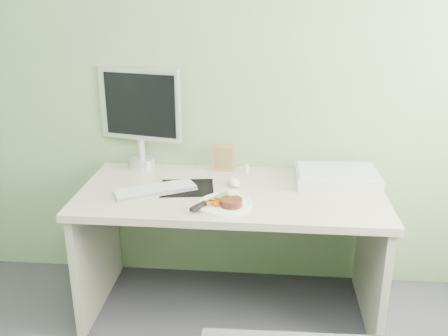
# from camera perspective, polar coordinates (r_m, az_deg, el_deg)

# --- Properties ---
(wall_back) EXTENTS (3.50, 0.00, 3.50)m
(wall_back) POSITION_cam_1_polar(r_m,az_deg,el_deg) (2.83, 1.51, 12.08)
(wall_back) COLOR gray
(wall_back) RESTS_ON floor
(desk) EXTENTS (1.60, 0.75, 0.73)m
(desk) POSITION_cam_1_polar(r_m,az_deg,el_deg) (2.70, 0.84, -6.17)
(desk) COLOR beige
(desk) RESTS_ON floor
(plate) EXTENTS (0.27, 0.27, 0.01)m
(plate) POSITION_cam_1_polar(r_m,az_deg,el_deg) (2.45, 0.10, -4.21)
(plate) COLOR white
(plate) RESTS_ON desk
(steak) EXTENTS (0.12, 0.12, 0.03)m
(steak) POSITION_cam_1_polar(r_m,az_deg,el_deg) (2.41, 0.83, -3.94)
(steak) COLOR black
(steak) RESTS_ON plate
(potato_pile) EXTENTS (0.13, 0.10, 0.06)m
(potato_pile) POSITION_cam_1_polar(r_m,az_deg,el_deg) (2.47, 0.98, -3.01)
(potato_pile) COLOR tan
(potato_pile) RESTS_ON plate
(carrot_heap) EXTENTS (0.07, 0.07, 0.04)m
(carrot_heap) POSITION_cam_1_polar(r_m,az_deg,el_deg) (2.42, -1.21, -3.81)
(carrot_heap) COLOR #E55A04
(carrot_heap) RESTS_ON plate
(steak_knife) EXTENTS (0.17, 0.25, 0.02)m
(steak_knife) POSITION_cam_1_polar(r_m,az_deg,el_deg) (2.42, -2.27, -4.07)
(steak_knife) COLOR silver
(steak_knife) RESTS_ON plate
(mousepad) EXTENTS (0.31, 0.28, 0.00)m
(mousepad) POSITION_cam_1_polar(r_m,az_deg,el_deg) (2.67, -4.24, -2.27)
(mousepad) COLOR black
(mousepad) RESTS_ON desk
(keyboard) EXTENTS (0.43, 0.31, 0.02)m
(keyboard) POSITION_cam_1_polar(r_m,az_deg,el_deg) (2.63, -7.88, -2.46)
(keyboard) COLOR white
(keyboard) RESTS_ON desk
(computer_mouse) EXTENTS (0.09, 0.12, 0.04)m
(computer_mouse) POSITION_cam_1_polar(r_m,az_deg,el_deg) (2.69, 1.16, -1.65)
(computer_mouse) COLOR white
(computer_mouse) RESTS_ON desk
(photo_frame) EXTENTS (0.13, 0.02, 0.16)m
(photo_frame) POSITION_cam_1_polar(r_m,az_deg,el_deg) (2.87, -0.06, 1.15)
(photo_frame) COLOR #A8824E
(photo_frame) RESTS_ON desk
(eyedrop_bottle) EXTENTS (0.02, 0.02, 0.07)m
(eyedrop_bottle) POSITION_cam_1_polar(r_m,az_deg,el_deg) (2.86, 2.62, -0.06)
(eyedrop_bottle) COLOR white
(eyedrop_bottle) RESTS_ON desk
(scanner) EXTENTS (0.45, 0.30, 0.07)m
(scanner) POSITION_cam_1_polar(r_m,az_deg,el_deg) (2.78, 12.78, -1.09)
(scanner) COLOR silver
(scanner) RESTS_ON desk
(monitor) EXTENTS (0.49, 0.18, 0.59)m
(monitor) POSITION_cam_1_polar(r_m,az_deg,el_deg) (2.91, -9.56, 6.23)
(monitor) COLOR silver
(monitor) RESTS_ON desk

